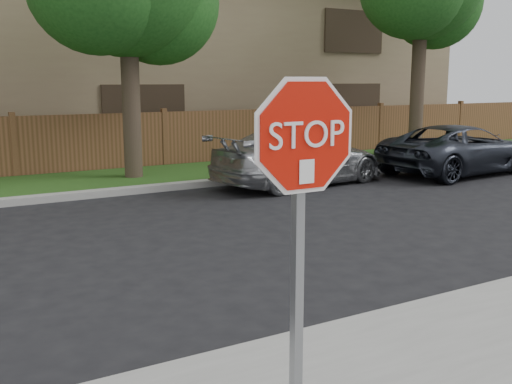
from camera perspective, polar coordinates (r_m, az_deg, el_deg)
ground at (r=5.63m, az=-3.48°, el=-15.59°), size 90.00×90.00×0.00m
far_curb at (r=13.10m, az=-19.73°, el=-0.61°), size 70.00×0.30×0.15m
grass_strip at (r=14.70m, az=-20.92°, el=0.43°), size 70.00×3.00×0.12m
fence at (r=16.17m, az=-22.03°, el=3.88°), size 70.00×0.12×1.60m
stop_sign at (r=3.76m, az=4.45°, el=0.53°), size 1.01×0.13×2.55m
sedan_right at (r=14.35m, az=4.15°, el=3.29°), size 4.75×2.47×1.32m
sedan_far_right at (r=16.93m, az=18.91°, el=3.86°), size 4.86×2.49×1.31m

